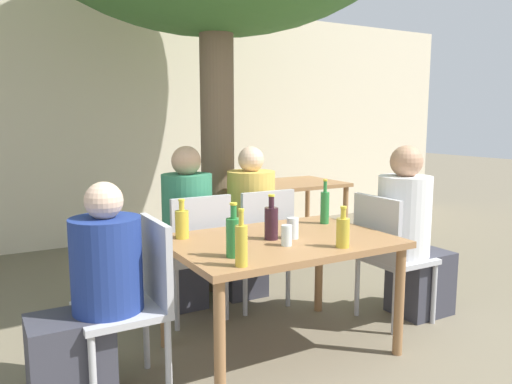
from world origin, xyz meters
The scene contains 20 objects.
ground_plane centered at (0.00, 0.00, 0.00)m, with size 30.00×30.00×0.00m, color #706651.
cafe_building_wall centered at (0.00, 3.38, 1.40)m, with size 10.00×0.08×2.80m.
dining_table_front centered at (0.00, 0.00, 0.65)m, with size 1.34×0.94×0.73m.
dining_table_back centered at (1.52, 2.23, 0.64)m, with size 1.20×0.87×0.73m.
patio_chair_0 centered at (-0.90, 0.00, 0.53)m, with size 0.44×0.44×0.93m.
patio_chair_1 centered at (0.90, 0.00, 0.53)m, with size 0.44×0.44×0.93m.
patio_chair_2 centered at (-0.27, 0.70, 0.53)m, with size 0.44×0.44×0.93m.
patio_chair_3 centered at (0.27, 0.70, 0.53)m, with size 0.44×0.44×0.93m.
person_seated_0 centered at (-1.14, 0.00, 0.51)m, with size 0.58×0.36×1.14m.
person_seated_1 centered at (1.13, 0.00, 0.58)m, with size 0.59×0.38×1.27m.
person_seated_2 centered at (-0.27, 0.93, 0.57)m, with size 0.37×0.58×1.26m.
person_seated_3 centered at (0.27, 0.93, 0.56)m, with size 0.38×0.59×1.24m.
green_bottle_0 centered at (-0.43, -0.22, 0.84)m, with size 0.08×0.08×0.29m.
green_bottle_1 centered at (0.51, 0.22, 0.85)m, with size 0.06×0.06×0.31m.
wine_bottle_2 centered at (-0.06, 0.01, 0.83)m, with size 0.08×0.08×0.28m.
oil_cruet_3 centered at (-0.52, 0.30, 0.82)m, with size 0.08×0.08×0.24m.
oil_cruet_4 centered at (-0.48, -0.39, 0.84)m, with size 0.06×0.06×0.29m.
oil_cruet_5 centered at (0.20, -0.35, 0.82)m, with size 0.08×0.08×0.24m.
drinking_glass_0 centered at (0.07, -0.04, 0.79)m, with size 0.07×0.07×0.13m.
drinking_glass_1 centered at (-0.06, -0.16, 0.79)m, with size 0.06×0.06×0.12m.
Camera 1 is at (-1.60, -2.52, 1.46)m, focal length 35.00 mm.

